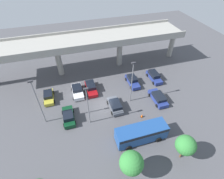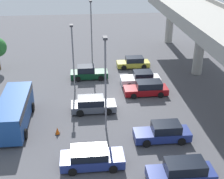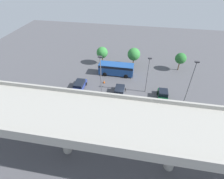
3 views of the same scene
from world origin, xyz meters
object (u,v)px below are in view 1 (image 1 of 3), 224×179
parked_car_3 (91,88)px  tree_front_far_right (186,145)px  lamp_post_near_aisle (132,80)px  lamp_post_mid_lot (88,104)px  parked_car_2 (77,91)px  lamp_post_by_overpass (38,100)px  parked_car_6 (158,98)px  tree_front_right (131,163)px  shuttle_bus (141,133)px  parked_car_1 (68,117)px  parked_car_0 (49,96)px  parked_car_5 (132,81)px  traffic_cone (142,116)px  parked_car_7 (154,76)px  parked_car_4 (115,105)px

parked_car_3 → tree_front_far_right: 20.24m
lamp_post_near_aisle → lamp_post_mid_lot: (-8.42, -2.89, -0.51)m
parked_car_2 → lamp_post_near_aisle: (9.35, -4.96, 4.29)m
lamp_post_by_overpass → parked_car_6: bearing=-2.6°
lamp_post_near_aisle → tree_front_right: bearing=-111.5°
shuttle_bus → parked_car_1: bearing=145.3°
parked_car_0 → parked_car_1: (3.11, -6.20, 0.04)m
parked_car_3 → lamp_post_by_overpass: (-9.03, -5.67, 4.40)m
parked_car_6 → lamp_post_mid_lot: (-13.51, -1.37, 3.78)m
parked_car_1 → parked_car_2: size_ratio=0.98×
parked_car_2 → lamp_post_mid_lot: (0.93, -7.85, 3.78)m
lamp_post_by_overpass → parked_car_5: bearing=16.4°
tree_front_far_right → traffic_cone: tree_front_far_right is taller
parked_car_6 → lamp_post_by_overpass: lamp_post_by_overpass is taller
parked_car_2 → parked_car_7: parked_car_7 is taller
parked_car_2 → parked_car_5: 11.66m
parked_car_7 → lamp_post_mid_lot: lamp_post_mid_lot is taller
lamp_post_mid_lot → traffic_cone: bearing=-9.4°
parked_car_0 → parked_car_2: bearing=89.9°
parked_car_4 → shuttle_bus: (1.84, -7.28, 0.84)m
parked_car_1 → parked_car_3: size_ratio=0.95×
tree_front_right → tree_front_far_right: tree_front_right is taller
shuttle_bus → parked_car_3: bearing=110.5°
lamp_post_near_aisle → tree_front_far_right: bearing=-78.0°
parked_car_5 → traffic_cone: (-1.82, -9.09, -0.43)m
parked_car_5 → parked_car_0: bearing=-90.8°
parked_car_2 → parked_car_4: bearing=44.8°
parked_car_5 → lamp_post_near_aisle: bearing=-26.1°
lamp_post_near_aisle → parked_car_4: bearing=-162.7°
shuttle_bus → tree_front_far_right: bearing=-46.2°
parked_car_4 → tree_front_right: (-1.72, -11.89, 2.43)m
parked_car_6 → parked_car_3: bearing=60.4°
parked_car_1 → parked_car_7: 20.12m
parked_car_0 → parked_car_5: bearing=89.2°
tree_front_far_right → tree_front_right: bearing=-178.4°
parked_car_6 → traffic_cone: (-4.60, -2.85, -0.40)m
parked_car_5 → lamp_post_by_overpass: bearing=-73.6°
lamp_post_near_aisle → traffic_cone: lamp_post_near_aisle is taller
parked_car_2 → parked_car_5: bearing=88.8°
parked_car_6 → tree_front_right: 15.50m
parked_car_3 → parked_car_7: size_ratio=1.01×
tree_front_far_right → parked_car_6: bearing=77.9°
parked_car_0 → parked_car_3: bearing=91.0°
parked_car_5 → tree_front_far_right: 17.61m
parked_car_4 → traffic_cone: (3.86, -3.32, -0.41)m
tree_front_right → parked_car_0: bearing=118.6°
parked_car_3 → parked_car_5: size_ratio=1.00×
parked_car_7 → lamp_post_mid_lot: 18.00m
lamp_post_by_overpass → traffic_cone: (16.10, -3.81, -4.82)m
parked_car_3 → lamp_post_by_overpass: size_ratio=0.54×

